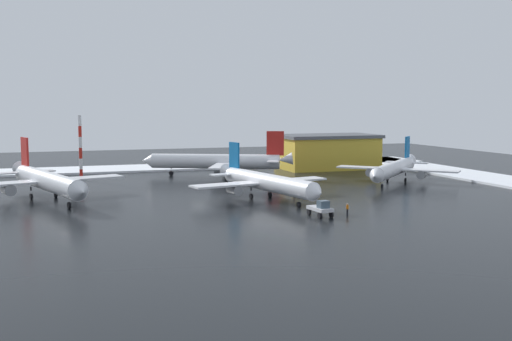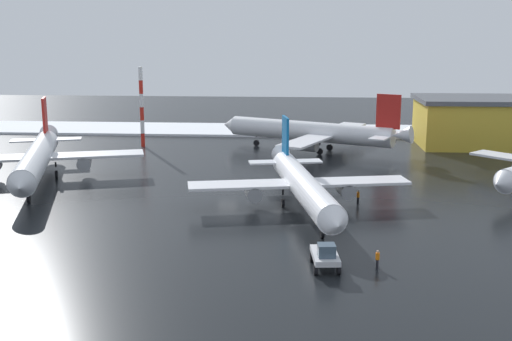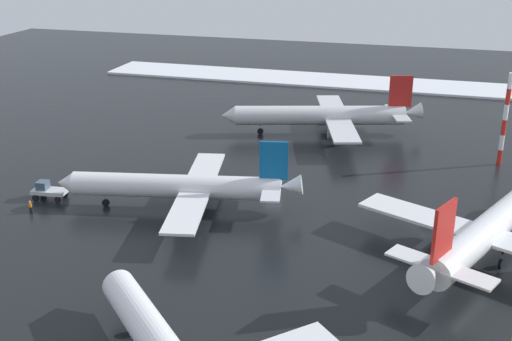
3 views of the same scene
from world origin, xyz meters
TOP-DOWN VIEW (x-y plane):
  - ground_plane at (0.00, 0.00)m, footprint 240.00×240.00m
  - snow_bank_right at (67.00, 0.00)m, footprint 14.00×116.00m
  - airplane_parked_portside at (-9.82, 9.58)m, footprint 26.53×31.71m
  - airplane_distant_tail at (26.53, -2.29)m, footprint 28.94×34.40m
  - airplane_far_rear at (-11.78, -27.89)m, footprint 33.28×28.28m
  - pushback_tug at (-11.81, 28.05)m, footprint 2.67×4.78m
  - ground_crew_beside_wing at (-16.40, 27.70)m, footprint 0.36×0.36m
  - ground_crew_mid_apron at (-16.54, 6.15)m, footprint 0.36×0.36m
  - antenna_mast at (18.88, -30.82)m, footprint 0.70×0.70m

SIDE VIEW (x-z plane):
  - ground_plane at x=0.00m, z-range 0.00..0.00m
  - snow_bank_right at x=67.00m, z-range 0.00..0.47m
  - ground_crew_beside_wing at x=-16.40m, z-range 0.12..1.83m
  - ground_crew_mid_apron at x=-16.54m, z-range 0.12..1.83m
  - pushback_tug at x=-11.81m, z-range 0.03..2.53m
  - airplane_parked_portside at x=-9.82m, z-range -1.61..7.87m
  - airplane_distant_tail at x=26.53m, z-range -1.77..8.65m
  - airplane_far_rear at x=-11.78m, z-range -1.78..8.72m
  - antenna_mast at x=18.88m, z-range 0.00..14.26m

